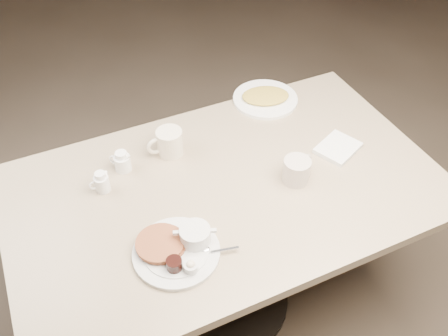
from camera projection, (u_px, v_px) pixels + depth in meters
name	position (u px, v px, depth m)	size (l,w,h in m)	color
room	(227.00, 10.00, 1.24)	(7.04, 8.04, 2.84)	#4C3F33
diner_table	(226.00, 217.00, 1.81)	(1.50, 0.90, 0.75)	tan
main_plate	(178.00, 247.00, 1.47)	(0.35, 0.35, 0.07)	silver
coffee_mug_near	(297.00, 170.00, 1.68)	(0.15, 0.13, 0.09)	beige
napkin	(338.00, 148.00, 1.82)	(0.19, 0.18, 0.02)	white
coffee_mug_far	(169.00, 143.00, 1.78)	(0.14, 0.10, 0.10)	#F6EACE
creamer_left	(102.00, 182.00, 1.65)	(0.08, 0.06, 0.08)	white
creamer_right	(122.00, 162.00, 1.73)	(0.08, 0.08, 0.08)	white
hash_plate	(265.00, 98.00, 2.04)	(0.34, 0.34, 0.04)	white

